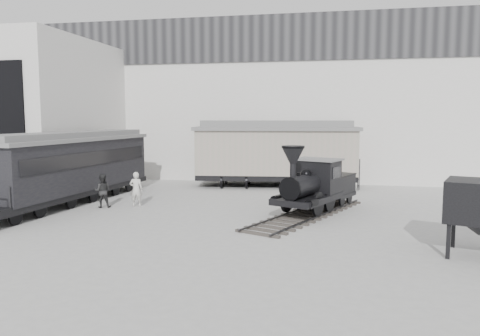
% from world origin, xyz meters
% --- Properties ---
extents(ground, '(90.00, 90.00, 0.00)m').
position_xyz_m(ground, '(0.00, 0.00, 0.00)').
color(ground, '#9E9E9B').
extents(north_wall, '(34.00, 2.51, 11.00)m').
position_xyz_m(north_wall, '(0.00, 14.98, 5.55)').
color(north_wall, silver).
rests_on(north_wall, ground).
extents(west_pavilion, '(7.00, 12.11, 9.00)m').
position_xyz_m(west_pavilion, '(-14.50, 9.96, 4.49)').
color(west_pavilion, silver).
rests_on(west_pavilion, ground).
extents(locomotive, '(5.18, 8.82, 3.10)m').
position_xyz_m(locomotive, '(2.58, 4.11, 1.14)').
color(locomotive, '#2D2824').
rests_on(locomotive, ground).
extents(boxcar, '(10.44, 4.28, 4.16)m').
position_xyz_m(boxcar, '(-0.12, 12.00, 2.18)').
color(boxcar, black).
rests_on(boxcar, ground).
extents(passenger_coach, '(3.68, 12.68, 3.35)m').
position_xyz_m(passenger_coach, '(-9.70, 4.35, 1.85)').
color(passenger_coach, black).
rests_on(passenger_coach, ground).
extents(visitor_a, '(0.70, 0.55, 1.71)m').
position_xyz_m(visitor_a, '(-6.03, 4.07, 0.85)').
color(visitor_a, silver).
rests_on(visitor_a, ground).
extents(visitor_b, '(0.96, 0.85, 1.63)m').
position_xyz_m(visitor_b, '(-7.51, 3.48, 0.82)').
color(visitor_b, '#262626').
rests_on(visitor_b, ground).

